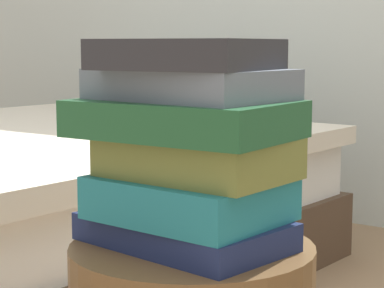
{
  "coord_description": "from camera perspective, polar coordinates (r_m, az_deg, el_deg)",
  "views": [
    {
      "loc": [
        0.6,
        -0.84,
        0.73
      ],
      "look_at": [
        0.0,
        0.0,
        0.59
      ],
      "focal_mm": 68.56,
      "sensor_mm": 36.0,
      "label": 1
    }
  ],
  "objects": [
    {
      "name": "book_teal",
      "position": [
        1.05,
        -0.18,
        -4.22
      ],
      "size": [
        0.27,
        0.22,
        0.06
      ],
      "primitive_type": "cube",
      "rotation": [
        0.0,
        0.0,
        -0.07
      ],
      "color": "#1E727F",
      "rests_on": "book_navy"
    },
    {
      "name": "book_slate",
      "position": [
        1.05,
        -0.12,
        4.67
      ],
      "size": [
        0.28,
        0.21,
        0.04
      ],
      "primitive_type": "cube",
      "rotation": [
        0.0,
        0.0,
        -0.08
      ],
      "color": "slate",
      "rests_on": "book_forest"
    },
    {
      "name": "book_navy",
      "position": [
        1.07,
        -0.63,
        -6.82
      ],
      "size": [
        0.31,
        0.22,
        0.04
      ],
      "primitive_type": "cube",
      "rotation": [
        0.0,
        0.0,
        -0.14
      ],
      "color": "#19234C",
      "rests_on": "side_table"
    },
    {
      "name": "book_charcoal",
      "position": [
        1.02,
        -0.26,
        6.99
      ],
      "size": [
        0.24,
        0.21,
        0.04
      ],
      "primitive_type": "cube",
      "rotation": [
        0.0,
        0.0,
        0.1
      ],
      "color": "#28282D",
      "rests_on": "book_slate"
    },
    {
      "name": "book_olive",
      "position": [
        1.04,
        0.35,
        -1.05
      ],
      "size": [
        0.26,
        0.19,
        0.06
      ],
      "primitive_type": "cube",
      "rotation": [
        0.0,
        0.0,
        -0.05
      ],
      "color": "olive",
      "rests_on": "book_teal"
    },
    {
      "name": "book_forest",
      "position": [
        1.03,
        -0.61,
        1.98
      ],
      "size": [
        0.3,
        0.21,
        0.05
      ],
      "primitive_type": "cube",
      "rotation": [
        0.0,
        0.0,
        0.02
      ],
      "color": "#1E512D",
      "rests_on": "book_olive"
    }
  ]
}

